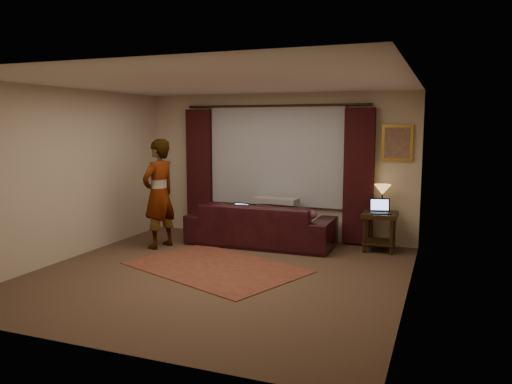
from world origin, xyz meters
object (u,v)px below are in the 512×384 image
(sofa, at_px, (261,216))
(laptop_table, at_px, (381,206))
(end_table, at_px, (379,232))
(person, at_px, (159,194))
(tiffany_lamp, at_px, (382,198))
(laptop_sofa, at_px, (238,210))

(sofa, distance_m, laptop_table, 2.00)
(end_table, relative_size, person, 0.35)
(sofa, distance_m, tiffany_lamp, 2.04)
(person, bearing_deg, tiffany_lamp, 122.90)
(sofa, bearing_deg, tiffany_lamp, -167.64)
(end_table, xyz_separation_m, laptop_table, (0.01, -0.07, 0.43))
(tiffany_lamp, xyz_separation_m, person, (-3.48, -1.24, 0.05))
(tiffany_lamp, bearing_deg, person, -160.41)
(end_table, distance_m, laptop_table, 0.44)
(tiffany_lamp, distance_m, person, 3.69)
(laptop_sofa, distance_m, person, 1.35)
(end_table, distance_m, person, 3.68)
(sofa, height_order, laptop_sofa, sofa)
(laptop_sofa, bearing_deg, person, -144.75)
(sofa, bearing_deg, end_table, -172.14)
(end_table, bearing_deg, sofa, -171.48)
(tiffany_lamp, bearing_deg, sofa, -166.98)
(end_table, bearing_deg, tiffany_lamp, 87.27)
(sofa, distance_m, person, 1.76)
(sofa, relative_size, laptop_sofa, 7.78)
(laptop_sofa, xyz_separation_m, end_table, (2.30, 0.49, -0.29))
(laptop_table, height_order, person, person)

